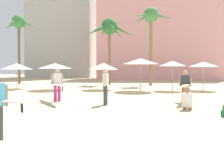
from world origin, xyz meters
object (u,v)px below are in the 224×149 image
Objects in this scene: cafe_umbrella_0 at (203,64)px; palm_tree_far_left at (109,30)px; palm_tree_left at (151,20)px; person_mid_left at (187,101)px; person_far_right at (56,84)px; palm_tree_center at (19,26)px; cafe_umbrella_5 at (55,66)px; cafe_umbrella_1 at (17,66)px; person_near_left at (105,85)px; cafe_umbrella_6 at (172,64)px; person_far_left at (186,85)px; cafe_umbrella_4 at (140,61)px; cafe_umbrella_3 at (103,66)px.

palm_tree_far_left is at bearing 143.96° from cafe_umbrella_0.
palm_tree_left reaches higher than person_mid_left.
cafe_umbrella_0 is 0.88× the size of person_far_right.
palm_tree_center is 10.55m from cafe_umbrella_5.
cafe_umbrella_0 is 0.84× the size of cafe_umbrella_5.
palm_tree_far_left is at bearing 39.02° from cafe_umbrella_1.
palm_tree_left is 14.23m from person_near_left.
cafe_umbrella_5 is 9.21m from cafe_umbrella_6.
palm_tree_left is at bearing -4.24° from palm_tree_center.
cafe_umbrella_5 reaches higher than person_far_left.
palm_tree_center is 17.75m from cafe_umbrella_6.
palm_tree_center is 20.73m from person_far_left.
person_far_left reaches higher than person_mid_left.
cafe_umbrella_0 is at bearing 12.34° from cafe_umbrella_4.
cafe_umbrella_0 is 0.89× the size of cafe_umbrella_1.
person_mid_left is at bearing -71.27° from palm_tree_far_left.
person_far_right is (-4.45, -5.76, -1.33)m from cafe_umbrella_4.
cafe_umbrella_1 is 1.12× the size of cafe_umbrella_6.
cafe_umbrella_3 is at bearing 161.42° from cafe_umbrella_4.
palm_tree_left is 3.10× the size of cafe_umbrella_1.
cafe_umbrella_5 is at bearing -119.79° from palm_tree_far_left.
cafe_umbrella_1 reaches higher than cafe_umbrella_5.
palm_tree_far_left reaches higher than cafe_umbrella_6.
cafe_umbrella_0 is 11.66m from cafe_umbrella_5.
palm_tree_far_left is 9.21m from cafe_umbrella_6.
cafe_umbrella_3 is (-7.83, -0.08, -0.14)m from cafe_umbrella_0.
person_far_right is at bearing -13.03° from person_near_left.
cafe_umbrella_6 is at bearing 12.09° from person_mid_left.
cafe_umbrella_4 is 1.58× the size of person_near_left.
person_mid_left is at bearing -43.85° from palm_tree_center.
palm_tree_left is 2.90× the size of cafe_umbrella_4.
cafe_umbrella_4 is 1.05× the size of person_far_right.
cafe_umbrella_6 is at bearing -4.39° from cafe_umbrella_3.
cafe_umbrella_0 reaches higher than cafe_umbrella_5.
cafe_umbrella_6 is (2.44, 0.58, -0.16)m from cafe_umbrella_4.
cafe_umbrella_5 reaches higher than person_mid_left.
palm_tree_center reaches higher than person_mid_left.
cafe_umbrella_0 is 0.96× the size of cafe_umbrella_3.
palm_tree_far_left reaches higher than person_far_right.
person_mid_left is (1.70, -7.25, -1.93)m from cafe_umbrella_4.
cafe_umbrella_6 is at bearing -168.64° from cafe_umbrella_0.
cafe_umbrella_3 is 0.94× the size of person_far_left.
cafe_umbrella_5 is 6.71m from person_far_right.
person_far_left is (-2.82, -6.43, -1.16)m from cafe_umbrella_0.
person_near_left is (2.62, -0.75, 0.03)m from person_far_right.
palm_tree_center is 15.82m from cafe_umbrella_4.
palm_tree_left is 14.83m from person_mid_left.
person_far_left is (15.46, -12.61, -5.65)m from palm_tree_center.
cafe_umbrella_0 reaches higher than cafe_umbrella_3.
cafe_umbrella_0 is 1.32× the size of person_near_left.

